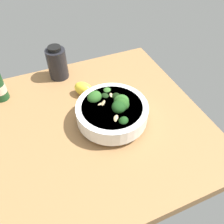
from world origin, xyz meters
TOP-DOWN VIEW (x-y plane):
  - ground_plane at (0.00, 0.00)cm, footprint 65.65×65.65cm
  - bowl_of_broccoli at (4.25, -2.10)cm, footprint 21.40×21.40cm
  - lemon_wedge at (0.40, 12.83)cm, footprint 7.64×8.01cm
  - bottle_tall at (-5.28, 26.44)cm, footprint 7.04×7.04cm

SIDE VIEW (x-z plane):
  - ground_plane at x=0.00cm, z-range -4.06..0.00cm
  - lemon_wedge at x=0.40cm, z-range 0.00..5.01cm
  - bowl_of_broccoli at x=4.25cm, z-range -0.93..9.52cm
  - bottle_tall at x=-5.28cm, z-range -0.37..12.08cm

